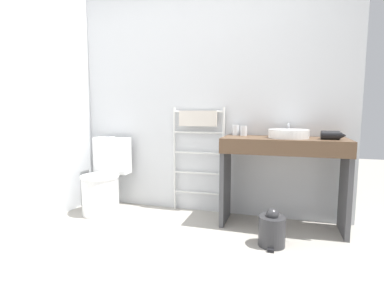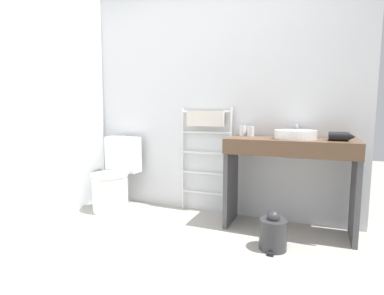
{
  "view_description": "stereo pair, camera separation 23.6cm",
  "coord_description": "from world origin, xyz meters",
  "px_view_note": "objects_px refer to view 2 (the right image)",
  "views": [
    {
      "loc": [
        0.81,
        -1.54,
        1.08
      ],
      "look_at": [
        0.13,
        0.71,
        0.79
      ],
      "focal_mm": 28.0,
      "sensor_mm": 36.0,
      "label": 1
    },
    {
      "loc": [
        1.04,
        -1.46,
        1.08
      ],
      "look_at": [
        0.13,
        0.71,
        0.79
      ],
      "focal_mm": 28.0,
      "sensor_mm": 36.0,
      "label": 2
    }
  ],
  "objects_px": {
    "cup_near_edge": "(251,131)",
    "trash_bin": "(273,233)",
    "toilet": "(114,180)",
    "sink_basin": "(295,134)",
    "cup_near_wall": "(243,130)",
    "hair_dryer": "(340,136)",
    "towel_radiator": "(206,138)"
  },
  "relations": [
    {
      "from": "toilet",
      "to": "trash_bin",
      "type": "bearing_deg",
      "value": -10.87
    },
    {
      "from": "towel_radiator",
      "to": "trash_bin",
      "type": "distance_m",
      "value": 1.21
    },
    {
      "from": "cup_near_edge",
      "to": "trash_bin",
      "type": "height_order",
      "value": "cup_near_edge"
    },
    {
      "from": "toilet",
      "to": "towel_radiator",
      "type": "xyz_separation_m",
      "value": [
        0.97,
        0.28,
        0.48
      ]
    },
    {
      "from": "cup_near_edge",
      "to": "sink_basin",
      "type": "bearing_deg",
      "value": -19.02
    },
    {
      "from": "towel_radiator",
      "to": "trash_bin",
      "type": "height_order",
      "value": "towel_radiator"
    },
    {
      "from": "toilet",
      "to": "sink_basin",
      "type": "xyz_separation_m",
      "value": [
        1.87,
        0.1,
        0.56
      ]
    },
    {
      "from": "sink_basin",
      "to": "trash_bin",
      "type": "relative_size",
      "value": 1.16
    },
    {
      "from": "cup_near_wall",
      "to": "trash_bin",
      "type": "bearing_deg",
      "value": -56.58
    },
    {
      "from": "cup_near_wall",
      "to": "toilet",
      "type": "bearing_deg",
      "value": -169.06
    },
    {
      "from": "sink_basin",
      "to": "cup_near_edge",
      "type": "xyz_separation_m",
      "value": [
        -0.42,
        0.14,
        0.01
      ]
    },
    {
      "from": "cup_near_wall",
      "to": "hair_dryer",
      "type": "distance_m",
      "value": 0.88
    },
    {
      "from": "toilet",
      "to": "sink_basin",
      "type": "height_order",
      "value": "sink_basin"
    },
    {
      "from": "hair_dryer",
      "to": "trash_bin",
      "type": "relative_size",
      "value": 0.64
    },
    {
      "from": "cup_near_edge",
      "to": "toilet",
      "type": "bearing_deg",
      "value": -170.58
    },
    {
      "from": "towel_radiator",
      "to": "toilet",
      "type": "bearing_deg",
      "value": -163.73
    },
    {
      "from": "sink_basin",
      "to": "hair_dryer",
      "type": "distance_m",
      "value": 0.35
    },
    {
      "from": "cup_near_edge",
      "to": "hair_dryer",
      "type": "xyz_separation_m",
      "value": [
        0.77,
        -0.2,
        -0.01
      ]
    },
    {
      "from": "cup_near_edge",
      "to": "trash_bin",
      "type": "distance_m",
      "value": 1.0
    },
    {
      "from": "towel_radiator",
      "to": "hair_dryer",
      "type": "xyz_separation_m",
      "value": [
        1.25,
        -0.24,
        0.08
      ]
    },
    {
      "from": "towel_radiator",
      "to": "sink_basin",
      "type": "distance_m",
      "value": 0.92
    },
    {
      "from": "sink_basin",
      "to": "trash_bin",
      "type": "xyz_separation_m",
      "value": [
        -0.11,
        -0.43,
        -0.75
      ]
    },
    {
      "from": "cup_near_wall",
      "to": "trash_bin",
      "type": "relative_size",
      "value": 0.33
    },
    {
      "from": "hair_dryer",
      "to": "toilet",
      "type": "bearing_deg",
      "value": -178.96
    },
    {
      "from": "trash_bin",
      "to": "cup_near_edge",
      "type": "bearing_deg",
      "value": 118.46
    },
    {
      "from": "sink_basin",
      "to": "cup_near_edge",
      "type": "distance_m",
      "value": 0.44
    },
    {
      "from": "cup_near_wall",
      "to": "cup_near_edge",
      "type": "bearing_deg",
      "value": -15.69
    },
    {
      "from": "sink_basin",
      "to": "hair_dryer",
      "type": "xyz_separation_m",
      "value": [
        0.35,
        -0.06,
        -0.0
      ]
    },
    {
      "from": "toilet",
      "to": "trash_bin",
      "type": "height_order",
      "value": "toilet"
    },
    {
      "from": "cup_near_wall",
      "to": "hair_dryer",
      "type": "height_order",
      "value": "cup_near_wall"
    },
    {
      "from": "towel_radiator",
      "to": "cup_near_wall",
      "type": "xyz_separation_m",
      "value": [
        0.4,
        -0.02,
        0.09
      ]
    },
    {
      "from": "toilet",
      "to": "hair_dryer",
      "type": "bearing_deg",
      "value": 1.04
    }
  ]
}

